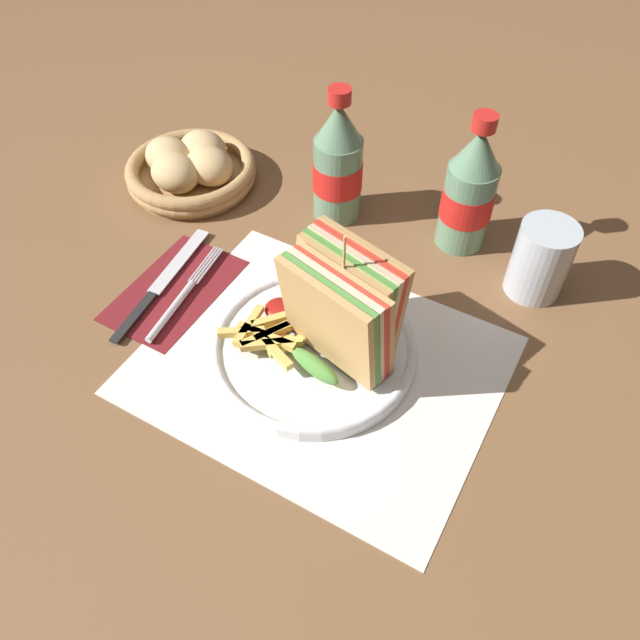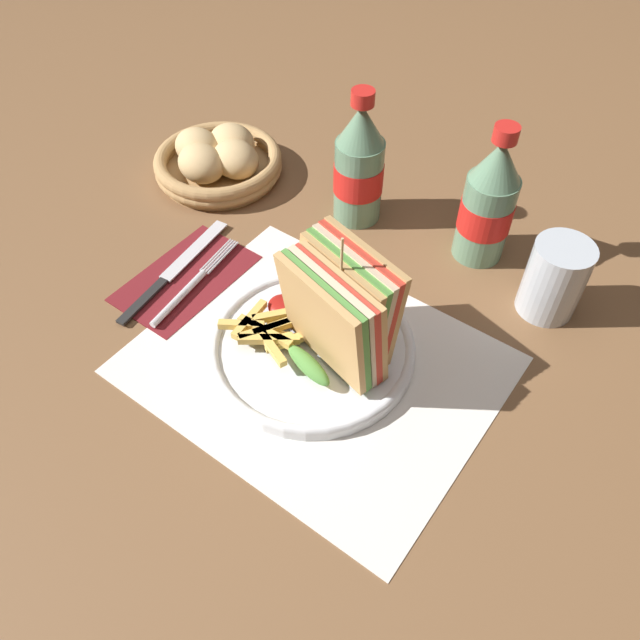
# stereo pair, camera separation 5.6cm
# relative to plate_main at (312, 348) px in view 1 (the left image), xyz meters

# --- Properties ---
(ground_plane) EXTENTS (4.00, 4.00, 0.00)m
(ground_plane) POSITION_rel_plate_main_xyz_m (0.00, 0.00, -0.01)
(ground_plane) COLOR brown
(placemat) EXTENTS (0.40, 0.32, 0.00)m
(placemat) POSITION_rel_plate_main_xyz_m (0.02, -0.01, -0.01)
(placemat) COLOR silver
(placemat) RESTS_ON ground_plane
(plate_main) EXTENTS (0.24, 0.24, 0.02)m
(plate_main) POSITION_rel_plate_main_xyz_m (0.00, 0.00, 0.00)
(plate_main) COLOR white
(plate_main) RESTS_ON ground_plane
(club_sandwich) EXTENTS (0.14, 0.13, 0.17)m
(club_sandwich) POSITION_rel_plate_main_xyz_m (0.03, 0.01, 0.07)
(club_sandwich) COLOR tan
(club_sandwich) RESTS_ON plate_main
(fries_pile) EXTENTS (0.10, 0.09, 0.02)m
(fries_pile) POSITION_rel_plate_main_xyz_m (-0.04, -0.02, 0.02)
(fries_pile) COLOR #E0B756
(fries_pile) RESTS_ON plate_main
(ketchup_blob) EXTENTS (0.05, 0.04, 0.02)m
(ketchup_blob) POSITION_rel_plate_main_xyz_m (-0.05, 0.02, 0.02)
(ketchup_blob) COLOR maroon
(ketchup_blob) RESTS_ON plate_main
(napkin) EXTENTS (0.11, 0.18, 0.00)m
(napkin) POSITION_rel_plate_main_xyz_m (-0.21, 0.00, -0.01)
(napkin) COLOR maroon
(napkin) RESTS_ON ground_plane
(fork) EXTENTS (0.03, 0.18, 0.01)m
(fork) POSITION_rel_plate_main_xyz_m (-0.18, -0.02, -0.00)
(fork) COLOR silver
(fork) RESTS_ON napkin
(knife) EXTENTS (0.04, 0.22, 0.00)m
(knife) POSITION_rel_plate_main_xyz_m (-0.23, -0.00, -0.00)
(knife) COLOR black
(knife) RESTS_ON napkin
(coke_bottle_near) EXTENTS (0.07, 0.07, 0.19)m
(coke_bottle_near) POSITION_rel_plate_main_xyz_m (-0.10, 0.24, 0.07)
(coke_bottle_near) COLOR slate
(coke_bottle_near) RESTS_ON ground_plane
(coke_bottle_far) EXTENTS (0.07, 0.07, 0.19)m
(coke_bottle_far) POSITION_rel_plate_main_xyz_m (0.08, 0.27, 0.07)
(coke_bottle_far) COLOR slate
(coke_bottle_far) RESTS_ON ground_plane
(glass_near) EXTENTS (0.07, 0.07, 0.10)m
(glass_near) POSITION_rel_plate_main_xyz_m (0.19, 0.23, 0.04)
(glass_near) COLOR silver
(glass_near) RESTS_ON ground_plane
(bread_basket) EXTENTS (0.20, 0.20, 0.07)m
(bread_basket) POSITION_rel_plate_main_xyz_m (-0.32, 0.20, 0.02)
(bread_basket) COLOR #AD8451
(bread_basket) RESTS_ON ground_plane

